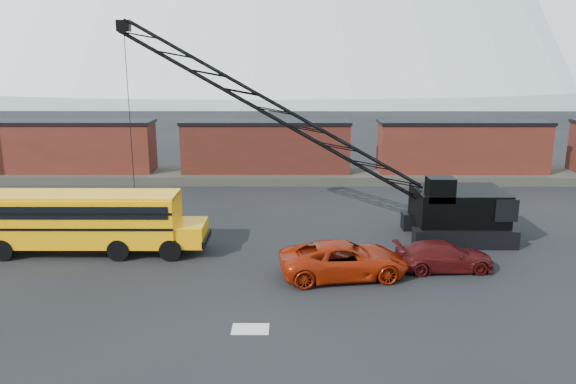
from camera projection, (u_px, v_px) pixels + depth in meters
name	position (u px, v px, depth m)	size (l,w,h in m)	color
ground	(245.00, 287.00, 24.99)	(160.00, 160.00, 0.00)	black
gravel_berm	(266.00, 175.00, 46.27)	(120.00, 5.00, 0.70)	#4A453D
boxcar_west_near	(70.00, 146.00, 45.76)	(13.70, 3.10, 4.17)	#451D13
boxcar_mid	(266.00, 147.00, 45.70)	(13.70, 3.10, 4.17)	#501716
boxcar_east_near	(462.00, 147.00, 45.63)	(13.70, 3.10, 4.17)	#451D13
snow_patch	(250.00, 329.00, 21.10)	(1.40, 0.90, 0.02)	silver
school_bus	(87.00, 220.00, 28.84)	(11.65, 2.65, 3.19)	#FFA105
red_pickup	(344.00, 260.00, 25.93)	(2.75, 5.97, 1.66)	#9E1F07
maroon_suv	(444.00, 256.00, 26.79)	(1.92, 4.73, 1.37)	#470C0D
crawler_crane	(300.00, 124.00, 30.77)	(21.57, 4.20, 12.06)	black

